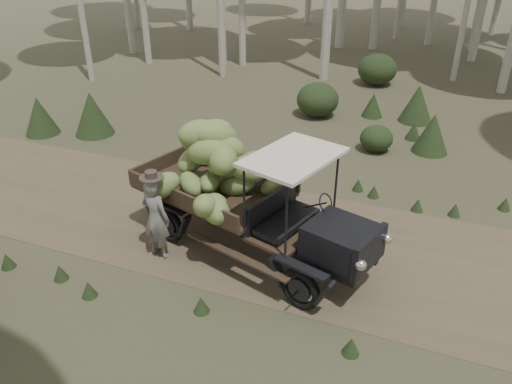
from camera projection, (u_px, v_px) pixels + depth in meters
ground at (341, 252)px, 9.61m from camera, size 120.00×120.00×0.00m
dirt_track at (341, 251)px, 9.61m from camera, size 70.00×4.00×0.01m
banana_truck at (234, 178)px, 9.18m from camera, size 5.13×3.00×2.49m
farmer at (156, 217)px, 9.13m from camera, size 0.65×0.50×1.77m
undergrowth at (248, 223)px, 9.50m from camera, size 23.68×24.73×1.32m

